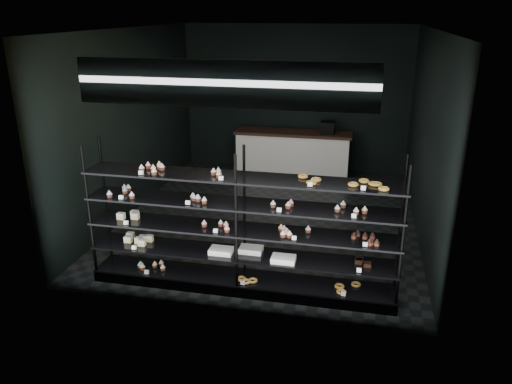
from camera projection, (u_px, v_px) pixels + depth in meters
The scene contains 5 objects.
room at pixel (271, 129), 8.35m from camera, with size 5.01×6.01×3.20m.
display_shelf at pixel (239, 245), 6.43m from camera, with size 4.00×0.50×1.91m.
signage at pixel (222, 84), 5.27m from camera, with size 3.30×0.05×0.50m.
pendant_lamp at pixel (193, 90), 6.79m from camera, with size 0.33×0.33×0.90m.
service_counter at pixel (293, 153), 11.01m from camera, with size 2.54×0.65×1.23m.
Camera 1 is at (1.46, -8.07, 3.50)m, focal length 35.00 mm.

